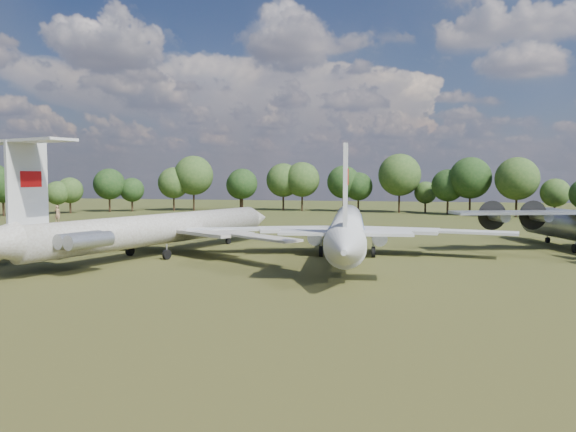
% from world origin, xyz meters
% --- Properties ---
extents(ground, '(300.00, 300.00, 0.00)m').
position_xyz_m(ground, '(0.00, 0.00, 0.00)').
color(ground, '#294015').
rests_on(ground, ground).
extents(il62_airliner, '(51.74, 59.05, 4.87)m').
position_xyz_m(il62_airliner, '(-5.92, -2.90, 2.43)').
color(il62_airliner, silver).
rests_on(il62_airliner, ground).
extents(tu104_jet, '(42.95, 54.14, 5.04)m').
position_xyz_m(tu104_jet, '(15.37, 1.90, 2.52)').
color(tu104_jet, silver).
rests_on(tu104_jet, ground).
extents(small_prop_west, '(11.43, 15.09, 2.13)m').
position_xyz_m(small_prop_west, '(-19.74, -8.95, 1.07)').
color(small_prop_west, '#161A31').
rests_on(small_prop_west, ground).
extents(person_on_il62, '(0.59, 0.39, 1.61)m').
position_xyz_m(person_on_il62, '(-10.17, -15.84, 5.67)').
color(person_on_il62, '#9C754F').
rests_on(person_on_il62, il62_airliner).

